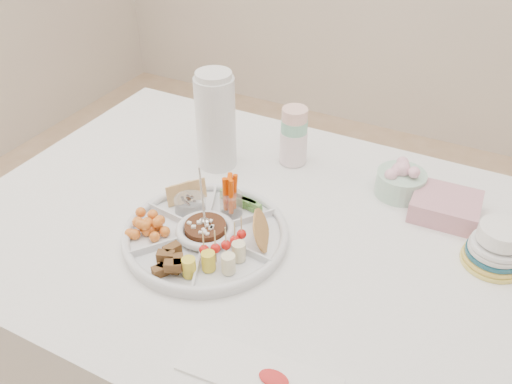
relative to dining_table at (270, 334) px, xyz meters
The scene contains 15 objects.
dining_table is the anchor object (origin of this frame).
party_tray 0.43m from the dining_table, 139.91° to the right, with size 0.38×0.38×0.04m, color white.
bean_dip 0.44m from the dining_table, 139.91° to the right, with size 0.10×0.10×0.04m, color #361A10.
tortillas 0.43m from the dining_table, 93.16° to the right, with size 0.09×0.09×0.06m, color #B47249, non-canonical shape.
carrot_cucumber 0.46m from the dining_table, 166.38° to the left, with size 0.11×0.11×0.10m, color #DE4400, non-canonical shape.
pita_raisins 0.48m from the dining_table, behind, with size 0.11×0.11×0.06m, color #E6B178, non-canonical shape.
cherries 0.50m from the dining_table, 147.57° to the right, with size 0.11×0.11×0.05m, color orange, non-canonical shape.
granola_chunks 0.50m from the dining_table, 120.81° to the right, with size 0.10×0.10×0.04m, color #503923, non-canonical shape.
banana_tomato 0.47m from the dining_table, 95.91° to the right, with size 0.10×0.10×0.08m, color #FFF489, non-canonical shape.
cup_stack 0.58m from the dining_table, 105.33° to the left, with size 0.08×0.08×0.21m, color #ABBFA5.
thermos 0.62m from the dining_table, 143.97° to the left, with size 0.11×0.11×0.28m, color silver.
flower_bowl 0.56m from the dining_table, 51.65° to the left, with size 0.13×0.13×0.10m, color #A7D1BF.
napkin_stack 0.59m from the dining_table, 35.33° to the left, with size 0.16×0.14×0.05m, color #C98695.
plate_stack 0.66m from the dining_table, 14.40° to the left, with size 0.14×0.14×0.09m, color yellow.
placemat 0.56m from the dining_table, 67.45° to the right, with size 0.29×0.10×0.01m, color white.
Camera 1 is at (0.43, -0.91, 1.59)m, focal length 38.00 mm.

